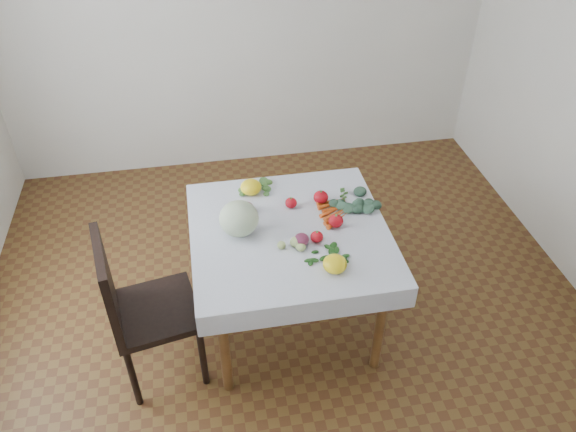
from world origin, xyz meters
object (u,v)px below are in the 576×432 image
Objects in this scene: chair at (136,304)px; heirloom_back at (251,187)px; carrot_bunch at (336,210)px; cabbage at (239,219)px; table at (290,244)px.

chair reaches higher than heirloom_back.
cabbage is at bearing -171.75° from carrot_bunch.
heirloom_back is at bearing 112.74° from table.
cabbage is (0.60, 0.28, 0.28)m from chair.
table is 0.35m from cabbage.
heirloom_back is (0.11, 0.37, -0.05)m from cabbage.
chair is at bearing -137.80° from heirloom_back.
chair reaches higher than table.
chair is 7.71× the size of heirloom_back.
carrot_bunch is (0.58, 0.08, -0.09)m from cabbage.
cabbage is 1.71× the size of heirloom_back.
table is 3.49× the size of carrot_bunch.
carrot_bunch is at bearing 8.25° from cabbage.
table is 1.00× the size of chair.
carrot_bunch is at bearing 17.16° from chair.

